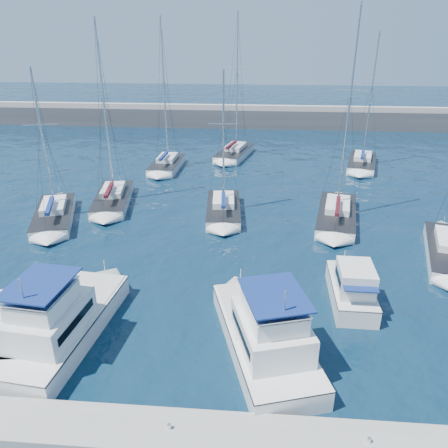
# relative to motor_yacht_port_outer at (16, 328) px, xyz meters

# --- Properties ---
(ground) EXTENTS (220.00, 220.00, 0.00)m
(ground) POSITION_rel_motor_yacht_port_outer_xyz_m (9.33, 5.60, -0.94)
(ground) COLOR black
(ground) RESTS_ON ground
(breakwater) EXTENTS (160.00, 6.00, 4.45)m
(breakwater) POSITION_rel_motor_yacht_port_outer_xyz_m (9.33, 57.60, 0.11)
(breakwater) COLOR #424244
(breakwater) RESTS_ON ground
(dock) EXTENTS (40.00, 2.20, 0.60)m
(dock) POSITION_rel_motor_yacht_port_outer_xyz_m (9.33, -5.40, -0.64)
(dock) COLOR gray
(dock) RESTS_ON ground
(dock_cleat_centre) EXTENTS (0.16, 0.16, 0.25)m
(dock_cleat_centre) POSITION_rel_motor_yacht_port_outer_xyz_m (9.33, -5.40, -0.22)
(dock_cleat_centre) COLOR silver
(dock_cleat_centre) RESTS_ON dock
(dock_cleat_near_stbd) EXTENTS (0.16, 0.16, 0.25)m
(dock_cleat_near_stbd) POSITION_rel_motor_yacht_port_outer_xyz_m (17.33, -5.40, -0.22)
(dock_cleat_near_stbd) COLOR silver
(dock_cleat_near_stbd) RESTS_ON dock
(motor_yacht_port_outer) EXTENTS (3.34, 6.36, 3.20)m
(motor_yacht_port_outer) POSITION_rel_motor_yacht_port_outer_xyz_m (0.00, 0.00, 0.00)
(motor_yacht_port_outer) COLOR silver
(motor_yacht_port_outer) RESTS_ON ground
(motor_yacht_port_inner) EXTENTS (4.59, 9.86, 4.69)m
(motor_yacht_port_inner) POSITION_rel_motor_yacht_port_outer_xyz_m (2.30, 0.24, 0.19)
(motor_yacht_port_inner) COLOR silver
(motor_yacht_port_inner) RESTS_ON ground
(motor_yacht_stbd_inner) EXTENTS (6.22, 10.10, 4.69)m
(motor_yacht_stbd_inner) POSITION_rel_motor_yacht_port_outer_xyz_m (13.32, 0.15, 0.19)
(motor_yacht_stbd_inner) COLOR silver
(motor_yacht_stbd_inner) RESTS_ON ground
(motor_yacht_stbd_outer) EXTENTS (2.53, 5.73, 3.20)m
(motor_yacht_stbd_outer) POSITION_rel_motor_yacht_port_outer_xyz_m (18.58, 5.22, 0.00)
(motor_yacht_stbd_outer) COLOR silver
(motor_yacht_stbd_outer) RESTS_ON ground
(sailboat_mid_a) EXTENTS (5.61, 9.14, 13.13)m
(sailboat_mid_a) POSITION_rel_motor_yacht_port_outer_xyz_m (-5.12, 15.90, -0.44)
(sailboat_mid_a) COLOR silver
(sailboat_mid_a) RESTS_ON ground
(sailboat_mid_b) EXTENTS (4.38, 8.78, 16.75)m
(sailboat_mid_b) POSITION_rel_motor_yacht_port_outer_xyz_m (-1.20, 20.14, -0.40)
(sailboat_mid_b) COLOR silver
(sailboat_mid_b) RESTS_ON ground
(sailboat_mid_c) EXTENTS (3.54, 7.95, 12.81)m
(sailboat_mid_c) POSITION_rel_motor_yacht_port_outer_xyz_m (9.60, 18.41, -0.44)
(sailboat_mid_c) COLOR silver
(sailboat_mid_c) RESTS_ON ground
(sailboat_mid_d) EXTENTS (4.79, 9.51, 17.68)m
(sailboat_mid_d) POSITION_rel_motor_yacht_port_outer_xyz_m (19.63, 17.95, -0.40)
(sailboat_mid_d) COLOR silver
(sailboat_mid_d) RESTS_ON ground
(sailboat_back_a) EXTENTS (3.34, 7.45, 17.05)m
(sailboat_back_a) POSITION_rel_motor_yacht_port_outer_xyz_m (1.70, 31.71, -0.38)
(sailboat_back_a) COLOR silver
(sailboat_back_a) RESTS_ON ground
(sailboat_back_b) EXTENTS (5.04, 8.78, 17.68)m
(sailboat_back_b) POSITION_rel_motor_yacht_port_outer_xyz_m (9.46, 37.64, -0.39)
(sailboat_back_b) COLOR silver
(sailboat_back_b) RESTS_ON ground
(sailboat_back_c) EXTENTS (4.95, 8.55, 15.54)m
(sailboat_back_c) POSITION_rel_motor_yacht_port_outer_xyz_m (25.13, 34.39, -0.41)
(sailboat_back_c) COLOR silver
(sailboat_back_c) RESTS_ON ground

